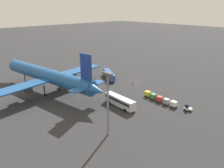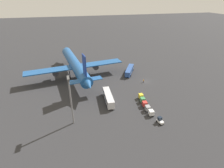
{
  "view_description": "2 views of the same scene",
  "coord_description": "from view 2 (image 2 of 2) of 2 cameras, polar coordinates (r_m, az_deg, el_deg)",
  "views": [
    {
      "loc": [
        -57.93,
        68.59,
        31.01
      ],
      "look_at": [
        -1.88,
        15.14,
        3.34
      ],
      "focal_mm": 35.0,
      "sensor_mm": 36.0,
      "label": 1
    },
    {
      "loc": [
        -69.32,
        35.54,
        37.7
      ],
      "look_at": [
        -4.18,
        18.21,
        3.05
      ],
      "focal_mm": 28.0,
      "sensor_mm": 36.0,
      "label": 2
    }
  ],
  "objects": [
    {
      "name": "ground_plane",
      "position": [
        86.54,
        11.01,
        0.84
      ],
      "size": [
        600.0,
        600.0,
        0.0
      ],
      "primitive_type": "plane",
      "color": "#2D2D30"
    },
    {
      "name": "airplane",
      "position": [
        89.51,
        -12.0,
        6.24
      ],
      "size": [
        55.31,
        48.01,
        17.45
      ],
      "rotation": [
        0.0,
        0.0,
        0.14
      ],
      "color": "#1E5193",
      "rests_on": "ground"
    },
    {
      "name": "shuttle_bus_near",
      "position": [
        93.53,
        5.72,
        4.54
      ],
      "size": [
        12.54,
        8.65,
        3.1
      ],
      "rotation": [
        0.0,
        0.0,
        -0.52
      ],
      "color": "#2D5199",
      "rests_on": "ground"
    },
    {
      "name": "shuttle_bus_far",
      "position": [
        68.34,
        -1.2,
        -4.29
      ],
      "size": [
        12.58,
        3.52,
        3.35
      ],
      "rotation": [
        0.0,
        0.0,
        -0.06
      ],
      "color": "silver",
      "rests_on": "ground"
    },
    {
      "name": "baggage_tug",
      "position": [
        60.47,
        15.42,
        -11.4
      ],
      "size": [
        2.58,
        1.98,
        2.1
      ],
      "rotation": [
        0.0,
        0.0,
        0.17
      ],
      "color": "white",
      "rests_on": "ground"
    },
    {
      "name": "worker_person",
      "position": [
        84.86,
        10.24,
        1.02
      ],
      "size": [
        0.38,
        0.38,
        1.74
      ],
      "color": "#1E1E2D",
      "rests_on": "ground"
    },
    {
      "name": "cargo_cart_white",
      "position": [
        62.84,
        12.68,
        -9.09
      ],
      "size": [
        2.14,
        1.85,
        2.06
      ],
      "rotation": [
        0.0,
        0.0,
        -0.09
      ],
      "color": "#38383D",
      "rests_on": "ground"
    },
    {
      "name": "cargo_cart_grey",
      "position": [
        64.83,
        11.57,
        -7.71
      ],
      "size": [
        2.14,
        1.85,
        2.06
      ],
      "rotation": [
        0.0,
        0.0,
        -0.09
      ],
      "color": "#38383D",
      "rests_on": "ground"
    },
    {
      "name": "cargo_cart_red",
      "position": [
        66.93,
        10.63,
        -6.38
      ],
      "size": [
        2.14,
        1.85,
        2.06
      ],
      "rotation": [
        0.0,
        0.0,
        -0.09
      ],
      "color": "#38383D",
      "rests_on": "ground"
    },
    {
      "name": "cargo_cart_green",
      "position": [
        69.2,
        9.98,
        -5.1
      ],
      "size": [
        2.14,
        1.85,
        2.06
      ],
      "rotation": [
        0.0,
        0.0,
        -0.09
      ],
      "color": "#38383D",
      "rests_on": "ground"
    },
    {
      "name": "cargo_cart_yellow",
      "position": [
        71.51,
        9.39,
        -3.9
      ],
      "size": [
        2.14,
        1.85,
        2.06
      ],
      "rotation": [
        0.0,
        0.0,
        -0.09
      ],
      "color": "#38383D",
      "rests_on": "ground"
    },
    {
      "name": "light_pole",
      "position": [
        54.41,
        -13.42,
        -3.93
      ],
      "size": [
        2.8,
        0.7,
        16.57
      ],
      "color": "slate",
      "rests_on": "ground"
    }
  ]
}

